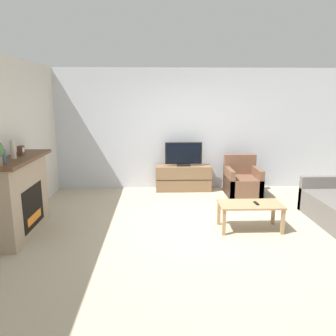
{
  "coord_description": "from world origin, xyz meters",
  "views": [
    {
      "loc": [
        -0.73,
        -5.05,
        2.06
      ],
      "look_at": [
        -0.54,
        0.56,
        0.85
      ],
      "focal_mm": 35.0,
      "sensor_mm": 36.0,
      "label": 1
    }
  ],
  "objects_px": {
    "fireplace": "(20,196)",
    "mantel_vase_left": "(2,156)",
    "armchair": "(242,182)",
    "remote": "(256,203)",
    "mantel_clock": "(21,151)",
    "mantel_vase_centre_left": "(13,150)",
    "tv": "(184,155)",
    "tv_stand": "(183,178)",
    "coffee_table": "(250,207)"
  },
  "relations": [
    {
      "from": "mantel_vase_left",
      "to": "tv_stand",
      "type": "height_order",
      "value": "mantel_vase_left"
    },
    {
      "from": "tv_stand",
      "to": "coffee_table",
      "type": "relative_size",
      "value": 1.25
    },
    {
      "from": "tv_stand",
      "to": "armchair",
      "type": "distance_m",
      "value": 1.3
    },
    {
      "from": "tv_stand",
      "to": "tv",
      "type": "height_order",
      "value": "tv"
    },
    {
      "from": "mantel_vase_centre_left",
      "to": "tv_stand",
      "type": "relative_size",
      "value": 0.23
    },
    {
      "from": "coffee_table",
      "to": "tv",
      "type": "bearing_deg",
      "value": 110.95
    },
    {
      "from": "tv_stand",
      "to": "armchair",
      "type": "height_order",
      "value": "armchair"
    },
    {
      "from": "fireplace",
      "to": "tv_stand",
      "type": "xyz_separation_m",
      "value": [
        2.67,
        2.34,
        -0.33
      ]
    },
    {
      "from": "tv",
      "to": "mantel_clock",
      "type": "bearing_deg",
      "value": -140.52
    },
    {
      "from": "mantel_clock",
      "to": "tv_stand",
      "type": "distance_m",
      "value": 3.57
    },
    {
      "from": "mantel_vase_left",
      "to": "mantel_vase_centre_left",
      "type": "distance_m",
      "value": 0.35
    },
    {
      "from": "fireplace",
      "to": "mantel_clock",
      "type": "xyz_separation_m",
      "value": [
        0.02,
        0.15,
        0.67
      ]
    },
    {
      "from": "tv",
      "to": "coffee_table",
      "type": "distance_m",
      "value": 2.49
    },
    {
      "from": "mantel_vase_left",
      "to": "coffee_table",
      "type": "distance_m",
      "value": 3.68
    },
    {
      "from": "mantel_vase_centre_left",
      "to": "tv",
      "type": "xyz_separation_m",
      "value": [
        2.65,
        2.45,
        -0.52
      ]
    },
    {
      "from": "fireplace",
      "to": "mantel_vase_centre_left",
      "type": "xyz_separation_m",
      "value": [
        0.02,
        -0.11,
        0.73
      ]
    },
    {
      "from": "mantel_vase_centre_left",
      "to": "fireplace",
      "type": "bearing_deg",
      "value": 98.42
    },
    {
      "from": "mantel_vase_centre_left",
      "to": "mantel_clock",
      "type": "height_order",
      "value": "mantel_vase_centre_left"
    },
    {
      "from": "tv_stand",
      "to": "armchair",
      "type": "xyz_separation_m",
      "value": [
        1.24,
        -0.38,
        -0.01
      ]
    },
    {
      "from": "fireplace",
      "to": "mantel_vase_left",
      "type": "xyz_separation_m",
      "value": [
        0.02,
        -0.46,
        0.7
      ]
    },
    {
      "from": "mantel_vase_centre_left",
      "to": "mantel_vase_left",
      "type": "bearing_deg",
      "value": -90.0
    },
    {
      "from": "mantel_vase_centre_left",
      "to": "tv",
      "type": "bearing_deg",
      "value": 42.76
    },
    {
      "from": "tv_stand",
      "to": "remote",
      "type": "bearing_deg",
      "value": -67.36
    },
    {
      "from": "mantel_clock",
      "to": "armchair",
      "type": "distance_m",
      "value": 4.4
    },
    {
      "from": "mantel_vase_left",
      "to": "armchair",
      "type": "distance_m",
      "value": 4.69
    },
    {
      "from": "mantel_vase_left",
      "to": "coffee_table",
      "type": "bearing_deg",
      "value": 8.21
    },
    {
      "from": "fireplace",
      "to": "tv_stand",
      "type": "distance_m",
      "value": 3.56
    },
    {
      "from": "fireplace",
      "to": "tv",
      "type": "bearing_deg",
      "value": 41.21
    },
    {
      "from": "coffee_table",
      "to": "remote",
      "type": "relative_size",
      "value": 6.46
    },
    {
      "from": "mantel_vase_centre_left",
      "to": "remote",
      "type": "xyz_separation_m",
      "value": [
        3.61,
        0.15,
        -0.89
      ]
    },
    {
      "from": "mantel_vase_left",
      "to": "tv",
      "type": "height_order",
      "value": "mantel_vase_left"
    },
    {
      "from": "armchair",
      "to": "remote",
      "type": "xyz_separation_m",
      "value": [
        -0.28,
        -1.92,
        0.16
      ]
    },
    {
      "from": "fireplace",
      "to": "mantel_clock",
      "type": "height_order",
      "value": "mantel_clock"
    },
    {
      "from": "armchair",
      "to": "tv",
      "type": "bearing_deg",
      "value": 162.97
    },
    {
      "from": "mantel_vase_centre_left",
      "to": "tv",
      "type": "height_order",
      "value": "mantel_vase_centre_left"
    },
    {
      "from": "tv_stand",
      "to": "coffee_table",
      "type": "xyz_separation_m",
      "value": [
        0.87,
        -2.29,
        0.09
      ]
    },
    {
      "from": "tv",
      "to": "fireplace",
      "type": "bearing_deg",
      "value": -138.79
    },
    {
      "from": "fireplace",
      "to": "mantel_vase_left",
      "type": "height_order",
      "value": "mantel_vase_left"
    },
    {
      "from": "mantel_clock",
      "to": "coffee_table",
      "type": "relative_size",
      "value": 0.15
    },
    {
      "from": "mantel_vase_centre_left",
      "to": "tv_stand",
      "type": "bearing_deg",
      "value": 42.78
    },
    {
      "from": "mantel_vase_left",
      "to": "mantel_clock",
      "type": "relative_size",
      "value": 1.5
    },
    {
      "from": "mantel_vase_left",
      "to": "mantel_vase_centre_left",
      "type": "relative_size",
      "value": 0.8
    },
    {
      "from": "mantel_vase_centre_left",
      "to": "tv",
      "type": "relative_size",
      "value": 0.35
    },
    {
      "from": "mantel_vase_centre_left",
      "to": "armchair",
      "type": "height_order",
      "value": "mantel_vase_centre_left"
    },
    {
      "from": "mantel_clock",
      "to": "armchair",
      "type": "relative_size",
      "value": 0.18
    },
    {
      "from": "mantel_vase_left",
      "to": "tv",
      "type": "bearing_deg",
      "value": 46.52
    },
    {
      "from": "tv",
      "to": "mantel_vase_centre_left",
      "type": "bearing_deg",
      "value": -137.24
    },
    {
      "from": "fireplace",
      "to": "mantel_vase_left",
      "type": "relative_size",
      "value": 6.8
    },
    {
      "from": "tv",
      "to": "coffee_table",
      "type": "xyz_separation_m",
      "value": [
        0.87,
        -2.28,
        -0.44
      ]
    },
    {
      "from": "mantel_clock",
      "to": "coffee_table",
      "type": "distance_m",
      "value": 3.64
    }
  ]
}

